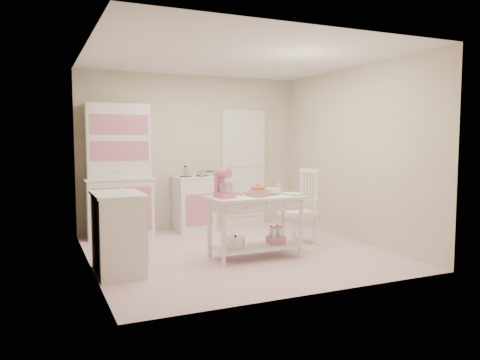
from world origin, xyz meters
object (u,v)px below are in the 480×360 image
object	(u,v)px
rocking_chair	(298,207)
bread_basket	(259,193)
hutch	(119,171)
stove	(194,204)
base_cabinet	(118,233)
work_table	(255,227)
stand_mixer	(224,184)

from	to	relation	value
rocking_chair	bread_basket	xyz separation A→B (m)	(-0.87, -0.48, 0.30)
hutch	stove	bearing A→B (deg)	-2.39
stove	base_cabinet	world-z (taller)	same
base_cabinet	work_table	world-z (taller)	base_cabinet
stand_mixer	hutch	bearing A→B (deg)	101.62
hutch	base_cabinet	size ratio (longest dim) A/B	2.26
stand_mixer	stove	bearing A→B (deg)	69.08
hutch	base_cabinet	xyz separation A→B (m)	(-0.36, -2.00, -0.58)
bread_basket	stove	bearing A→B (deg)	95.40
stove	stand_mixer	bearing A→B (deg)	-97.21
stove	stand_mixer	distance (m)	2.04
base_cabinet	bread_basket	distance (m)	1.79
stove	work_table	xyz separation A→B (m)	(0.17, -1.98, -0.06)
base_cabinet	work_table	size ratio (longest dim) A/B	0.77
hutch	rocking_chair	xyz separation A→B (m)	(2.26, -1.60, -0.49)
bread_basket	rocking_chair	bearing A→B (deg)	28.97
base_cabinet	rocking_chair	world-z (taller)	rocking_chair
rocking_chair	bread_basket	distance (m)	1.04
work_table	bread_basket	bearing A→B (deg)	-68.20
work_table	base_cabinet	bearing A→B (deg)	178.98
stove	work_table	world-z (taller)	stove
stove	base_cabinet	xyz separation A→B (m)	(-1.56, -1.95, 0.00)
stove	bread_basket	bearing A→B (deg)	-84.60
base_cabinet	stand_mixer	bearing A→B (deg)	-0.47
hutch	stand_mixer	xyz separation A→B (m)	(0.95, -2.01, -0.07)
rocking_chair	stand_mixer	size ratio (longest dim) A/B	3.24
hutch	work_table	size ratio (longest dim) A/B	1.73
rocking_chair	bread_basket	bearing A→B (deg)	-157.45
hutch	stove	size ratio (longest dim) A/B	2.26
base_cabinet	stove	bearing A→B (deg)	51.41
hutch	work_table	distance (m)	2.53
stove	rocking_chair	size ratio (longest dim) A/B	0.84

